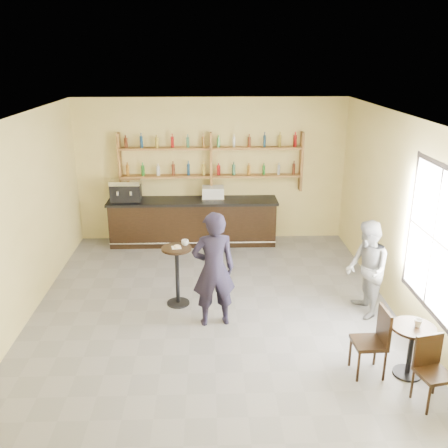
{
  "coord_description": "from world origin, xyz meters",
  "views": [
    {
      "loc": [
        -0.08,
        -7.46,
        4.1
      ],
      "look_at": [
        0.2,
        0.8,
        1.25
      ],
      "focal_mm": 40.0,
      "sensor_mm": 36.0,
      "label": 1
    }
  ],
  "objects_px": {
    "man_main": "(214,269)",
    "chair_south": "(434,373)",
    "pedestal_table": "(177,276)",
    "bar_counter": "(193,222)",
    "espresso_machine": "(126,190)",
    "cafe_table": "(410,351)",
    "chair_west": "(369,342)",
    "pastry_case": "(213,193)",
    "patron_second": "(367,269)"
  },
  "relations": [
    {
      "from": "pastry_case",
      "to": "bar_counter",
      "type": "bearing_deg",
      "value": 174.61
    },
    {
      "from": "bar_counter",
      "to": "chair_south",
      "type": "relative_size",
      "value": 4.27
    },
    {
      "from": "chair_west",
      "to": "cafe_table",
      "type": "bearing_deg",
      "value": 82.86
    },
    {
      "from": "espresso_machine",
      "to": "chair_south",
      "type": "distance_m",
      "value": 7.24
    },
    {
      "from": "cafe_table",
      "to": "chair_west",
      "type": "relative_size",
      "value": 0.77
    },
    {
      "from": "bar_counter",
      "to": "pastry_case",
      "type": "bearing_deg",
      "value": 0.0
    },
    {
      "from": "bar_counter",
      "to": "pedestal_table",
      "type": "xyz_separation_m",
      "value": [
        -0.19,
        -2.91,
        0.01
      ]
    },
    {
      "from": "man_main",
      "to": "bar_counter",
      "type": "bearing_deg",
      "value": -92.41
    },
    {
      "from": "patron_second",
      "to": "pastry_case",
      "type": "bearing_deg",
      "value": -146.63
    },
    {
      "from": "bar_counter",
      "to": "man_main",
      "type": "height_order",
      "value": "man_main"
    },
    {
      "from": "pedestal_table",
      "to": "patron_second",
      "type": "height_order",
      "value": "patron_second"
    },
    {
      "from": "pedestal_table",
      "to": "chair_south",
      "type": "height_order",
      "value": "pedestal_table"
    },
    {
      "from": "espresso_machine",
      "to": "bar_counter",
      "type": "bearing_deg",
      "value": -1.78
    },
    {
      "from": "man_main",
      "to": "chair_south",
      "type": "bearing_deg",
      "value": 133.21
    },
    {
      "from": "bar_counter",
      "to": "cafe_table",
      "type": "bearing_deg",
      "value": -59.12
    },
    {
      "from": "chair_west",
      "to": "espresso_machine",
      "type": "bearing_deg",
      "value": -143.74
    },
    {
      "from": "pedestal_table",
      "to": "patron_second",
      "type": "relative_size",
      "value": 0.65
    },
    {
      "from": "bar_counter",
      "to": "chair_west",
      "type": "xyz_separation_m",
      "value": [
        2.45,
        -4.96,
        -0.03
      ]
    },
    {
      "from": "man_main",
      "to": "chair_south",
      "type": "xyz_separation_m",
      "value": [
        2.63,
        -2.04,
        -0.49
      ]
    },
    {
      "from": "pedestal_table",
      "to": "patron_second",
      "type": "xyz_separation_m",
      "value": [
        3.07,
        -0.45,
        0.28
      ]
    },
    {
      "from": "chair_west",
      "to": "chair_south",
      "type": "bearing_deg",
      "value": 40.76
    },
    {
      "from": "bar_counter",
      "to": "pedestal_table",
      "type": "distance_m",
      "value": 2.92
    },
    {
      "from": "man_main",
      "to": "chair_south",
      "type": "relative_size",
      "value": 2.12
    },
    {
      "from": "chair_south",
      "to": "pastry_case",
      "type": "bearing_deg",
      "value": 102.05
    },
    {
      "from": "man_main",
      "to": "chair_south",
      "type": "distance_m",
      "value": 3.36
    },
    {
      "from": "chair_west",
      "to": "man_main",
      "type": "bearing_deg",
      "value": -126.28
    },
    {
      "from": "bar_counter",
      "to": "espresso_machine",
      "type": "relative_size",
      "value": 5.73
    },
    {
      "from": "pastry_case",
      "to": "patron_second",
      "type": "bearing_deg",
      "value": -59.58
    },
    {
      "from": "chair_west",
      "to": "bar_counter",
      "type": "bearing_deg",
      "value": -155.69
    },
    {
      "from": "man_main",
      "to": "patron_second",
      "type": "relative_size",
      "value": 1.16
    },
    {
      "from": "espresso_machine",
      "to": "pedestal_table",
      "type": "bearing_deg",
      "value": -68.29
    },
    {
      "from": "pedestal_table",
      "to": "cafe_table",
      "type": "relative_size",
      "value": 1.42
    },
    {
      "from": "man_main",
      "to": "patron_second",
      "type": "height_order",
      "value": "man_main"
    },
    {
      "from": "pastry_case",
      "to": "man_main",
      "type": "height_order",
      "value": "man_main"
    },
    {
      "from": "pedestal_table",
      "to": "chair_west",
      "type": "xyz_separation_m",
      "value": [
        2.64,
        -2.05,
        -0.04
      ]
    },
    {
      "from": "pedestal_table",
      "to": "pastry_case",
      "type": "bearing_deg",
      "value": 77.53
    },
    {
      "from": "pastry_case",
      "to": "cafe_table",
      "type": "bearing_deg",
      "value": -68.47
    },
    {
      "from": "pedestal_table",
      "to": "man_main",
      "type": "xyz_separation_m",
      "value": [
        0.61,
        -0.66,
        0.41
      ]
    },
    {
      "from": "chair_west",
      "to": "patron_second",
      "type": "height_order",
      "value": "patron_second"
    },
    {
      "from": "pastry_case",
      "to": "cafe_table",
      "type": "relative_size",
      "value": 0.67
    },
    {
      "from": "pastry_case",
      "to": "chair_west",
      "type": "height_order",
      "value": "pastry_case"
    },
    {
      "from": "chair_west",
      "to": "chair_south",
      "type": "relative_size",
      "value": 1.09
    },
    {
      "from": "bar_counter",
      "to": "pastry_case",
      "type": "distance_m",
      "value": 0.79
    },
    {
      "from": "bar_counter",
      "to": "man_main",
      "type": "distance_m",
      "value": 3.62
    },
    {
      "from": "cafe_table",
      "to": "chair_south",
      "type": "distance_m",
      "value": 0.61
    },
    {
      "from": "pedestal_table",
      "to": "man_main",
      "type": "relative_size",
      "value": 0.56
    },
    {
      "from": "espresso_machine",
      "to": "man_main",
      "type": "bearing_deg",
      "value": -64.11
    },
    {
      "from": "espresso_machine",
      "to": "patron_second",
      "type": "height_order",
      "value": "patron_second"
    },
    {
      "from": "pastry_case",
      "to": "chair_south",
      "type": "xyz_separation_m",
      "value": [
        2.59,
        -5.61,
        -0.72
      ]
    },
    {
      "from": "espresso_machine",
      "to": "patron_second",
      "type": "xyz_separation_m",
      "value": [
        4.34,
        -3.36,
        -0.44
      ]
    }
  ]
}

